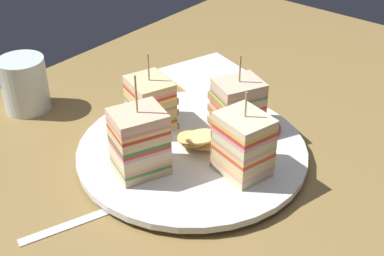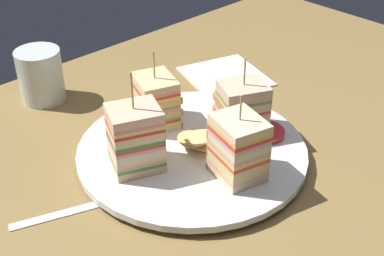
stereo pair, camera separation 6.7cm
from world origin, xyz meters
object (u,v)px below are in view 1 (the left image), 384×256
object	(u,v)px
sandwich_wedge_3	(140,142)
spoon	(106,209)
sandwich_wedge_0	(243,145)
chip_pile	(196,139)
napkin	(209,74)
sandwich_wedge_1	(238,105)
drinking_glass	(25,88)
plate	(192,151)
sandwich_wedge_2	(150,103)

from	to	relation	value
sandwich_wedge_3	spoon	world-z (taller)	sandwich_wedge_3
sandwich_wedge_0	chip_pile	bearing A→B (deg)	10.69
chip_pile	napkin	world-z (taller)	chip_pile
sandwich_wedge_3	napkin	bearing A→B (deg)	44.84
sandwich_wedge_1	drinking_glass	size ratio (longest dim) A/B	1.33
sandwich_wedge_1	napkin	world-z (taller)	sandwich_wedge_1
sandwich_wedge_1	napkin	xyz separation A→B (cm)	(12.19, 14.41, -4.90)
sandwich_wedge_1	napkin	distance (cm)	19.50
chip_pile	spoon	distance (cm)	15.09
chip_pile	drinking_glass	distance (cm)	28.29
drinking_glass	spoon	bearing A→B (deg)	-107.73
plate	sandwich_wedge_3	bearing A→B (deg)	167.17
sandwich_wedge_1	sandwich_wedge_3	size ratio (longest dim) A/B	0.83
plate	chip_pile	xyz separation A→B (cm)	(0.42, -0.35, 1.92)
sandwich_wedge_0	sandwich_wedge_1	world-z (taller)	sandwich_wedge_0
plate	sandwich_wedge_2	bearing A→B (deg)	85.73
drinking_glass	sandwich_wedge_2	bearing A→B (deg)	-71.31
sandwich_wedge_0	sandwich_wedge_2	distance (cm)	15.63
plate	sandwich_wedge_2	xyz separation A→B (cm)	(0.58, 7.79, 4.12)
plate	sandwich_wedge_0	size ratio (longest dim) A/B	2.73
sandwich_wedge_0	sandwich_wedge_3	size ratio (longest dim) A/B	0.85
sandwich_wedge_2	sandwich_wedge_3	xyz separation A→B (cm)	(-8.20, -6.06, 0.65)
sandwich_wedge_0	chip_pile	distance (cm)	7.93
napkin	sandwich_wedge_1	bearing A→B (deg)	-130.24
sandwich_wedge_3	chip_pile	distance (cm)	8.78
sandwich_wedge_0	drinking_glass	distance (cm)	35.58
chip_pile	sandwich_wedge_2	bearing A→B (deg)	88.86
sandwich_wedge_0	napkin	distance (cm)	29.14
sandwich_wedge_1	spoon	distance (cm)	22.69
sandwich_wedge_0	spoon	distance (cm)	17.52
sandwich_wedge_0	sandwich_wedge_2	size ratio (longest dim) A/B	1.02
chip_pile	spoon	world-z (taller)	chip_pile
plate	napkin	distance (cm)	23.61
plate	sandwich_wedge_1	world-z (taller)	sandwich_wedge_1
sandwich_wedge_0	drinking_glass	world-z (taller)	sandwich_wedge_0
spoon	sandwich_wedge_0	bearing A→B (deg)	-10.98
plate	sandwich_wedge_3	world-z (taller)	sandwich_wedge_3
sandwich_wedge_3	drinking_glass	bearing A→B (deg)	109.24
sandwich_wedge_2	spoon	distance (cm)	17.18
sandwich_wedge_1	sandwich_wedge_3	world-z (taller)	sandwich_wedge_3
sandwich_wedge_3	napkin	world-z (taller)	sandwich_wedge_3
sandwich_wedge_0	sandwich_wedge_3	xyz separation A→B (cm)	(-7.54, 9.55, 0.22)
chip_pile	drinking_glass	world-z (taller)	drinking_glass
plate	drinking_glass	size ratio (longest dim) A/B	3.68
plate	chip_pile	distance (cm)	1.99
drinking_glass	napkin	bearing A→B (deg)	-29.18
napkin	sandwich_wedge_0	bearing A→B (deg)	-134.02
plate	spoon	xyz separation A→B (cm)	(-14.41, 0.85, -0.59)
chip_pile	napkin	xyz separation A→B (cm)	(19.41, 13.14, -2.66)
sandwich_wedge_1	sandwich_wedge_2	xyz separation A→B (cm)	(-7.05, 9.41, -0.04)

